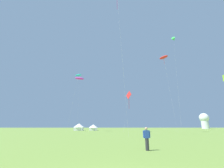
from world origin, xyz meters
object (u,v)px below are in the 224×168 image
(kite_magenta_parafoil, at_px, (80,78))
(person_spectator, at_px, (147,139))
(festival_tent_right, at_px, (79,127))
(festival_tent_center, at_px, (93,127))
(kite_red_parafoil, at_px, (164,57))
(kite_green_delta, at_px, (174,39))
(kite_cyan_parafoil, at_px, (78,75))
(kite_red_diamond, at_px, (129,96))
(observatory_dome, at_px, (204,120))

(kite_magenta_parafoil, height_order, person_spectator, kite_magenta_parafoil)
(festival_tent_right, xyz_separation_m, festival_tent_center, (6.20, 0.00, -0.23))
(kite_red_parafoil, xyz_separation_m, person_spectator, (-14.98, -34.24, -23.40))
(kite_green_delta, bearing_deg, kite_cyan_parafoil, -175.16)
(kite_magenta_parafoil, xyz_separation_m, person_spectator, (15.52, -45.64, -19.48))
(kite_red_diamond, bearing_deg, observatory_dome, 44.23)
(kite_magenta_parafoil, xyz_separation_m, festival_tent_center, (5.10, 9.56, -18.93))
(kite_green_delta, xyz_separation_m, kite_cyan_parafoil, (-36.90, -3.13, -16.48))
(kite_green_delta, bearing_deg, festival_tent_center, 157.31)
(kite_red_parafoil, xyz_separation_m, festival_tent_center, (-25.40, 20.96, -22.85))
(kite_red_parafoil, relative_size, kite_red_diamond, 1.82)
(festival_tent_right, relative_size, festival_tent_center, 1.17)
(kite_green_delta, bearing_deg, kite_red_diamond, -172.22)
(kite_green_delta, relative_size, festival_tent_right, 8.11)
(kite_cyan_parafoil, bearing_deg, kite_magenta_parafoil, 98.96)
(person_spectator, bearing_deg, kite_cyan_parafoil, 110.56)
(kite_cyan_parafoil, distance_m, festival_tent_center, 24.88)
(kite_green_delta, distance_m, kite_red_diamond, 30.69)
(person_spectator, distance_m, observatory_dome, 116.52)
(kite_magenta_parafoil, height_order, observatory_dome, kite_magenta_parafoil)
(kite_green_delta, height_order, person_spectator, kite_green_delta)
(kite_magenta_parafoil, height_order, kite_red_diamond, kite_magenta_parafoil)
(observatory_dome, bearing_deg, festival_tent_right, -152.21)
(festival_tent_right, height_order, festival_tent_center, festival_tent_right)
(kite_red_parafoil, height_order, person_spectator, kite_red_parafoil)
(kite_red_parafoil, bearing_deg, festival_tent_right, 146.44)
(kite_red_parafoil, bearing_deg, person_spectator, -113.62)
(festival_tent_right, distance_m, festival_tent_center, 6.21)
(person_spectator, relative_size, observatory_dome, 0.16)
(kite_green_delta, relative_size, kite_red_parafoil, 1.48)
(kite_cyan_parafoil, height_order, kite_red_diamond, kite_cyan_parafoil)
(kite_cyan_parafoil, bearing_deg, festival_tent_right, 97.61)
(kite_green_delta, distance_m, festival_tent_right, 53.70)
(kite_cyan_parafoil, height_order, festival_tent_right, kite_cyan_parafoil)
(observatory_dome, bearing_deg, kite_red_diamond, -135.77)
(person_spectator, xyz_separation_m, festival_tent_center, (-10.42, 55.20, 0.55))
(kite_green_delta, xyz_separation_m, person_spectator, (-22.53, -41.42, -34.86))
(person_spectator, height_order, festival_tent_right, festival_tent_right)
(festival_tent_center, bearing_deg, kite_magenta_parafoil, -118.08)
(kite_magenta_parafoil, height_order, festival_tent_right, kite_magenta_parafoil)
(festival_tent_right, bearing_deg, kite_green_delta, -19.39)
(kite_green_delta, relative_size, festival_tent_center, 9.46)
(person_spectator, bearing_deg, kite_green_delta, 61.46)
(kite_red_diamond, height_order, observatory_dome, kite_red_diamond)
(kite_green_delta, height_order, festival_tent_right, kite_green_delta)
(kite_red_diamond, distance_m, festival_tent_center, 23.84)
(festival_tent_right, bearing_deg, festival_tent_center, 0.00)
(observatory_dome, bearing_deg, kite_magenta_parafoil, -146.76)
(kite_cyan_parafoil, relative_size, kite_magenta_parafoil, 0.94)
(festival_tent_center, relative_size, observatory_dome, 0.36)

